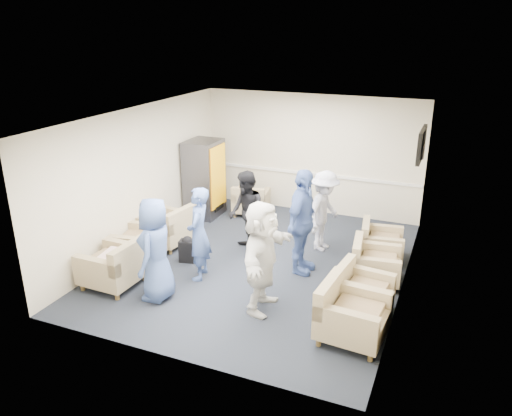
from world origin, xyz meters
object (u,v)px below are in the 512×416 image
at_px(armchair_right_near, 349,316).
at_px(armchair_right_far, 379,244).
at_px(armchair_right_midnear, 359,293).
at_px(person_mid_right, 302,222).
at_px(person_front_right, 262,257).
at_px(person_back_right, 324,211).
at_px(armchair_left_near, 115,267).
at_px(armchair_right_midfar, 373,264).
at_px(person_front_left, 156,249).
at_px(armchair_corner, 251,202).
at_px(person_mid_left, 199,234).
at_px(armchair_left_far, 169,229).
at_px(person_back_left, 246,213).
at_px(vending_machine, 205,179).
at_px(armchair_left_mid, 143,244).

distance_m(armchair_right_near, armchair_right_far, 2.70).
bearing_deg(armchair_right_near, armchair_right_midnear, 5.20).
distance_m(person_mid_right, person_front_right, 1.41).
bearing_deg(armchair_right_midnear, person_back_right, 36.18).
relative_size(armchair_right_midnear, person_front_right, 0.50).
relative_size(armchair_left_near, armchair_right_midfar, 1.02).
bearing_deg(person_front_right, armchair_right_near, -102.69).
height_order(armchair_right_midnear, person_front_left, person_front_left).
bearing_deg(armchair_left_near, person_front_right, 98.40).
distance_m(person_front_left, person_mid_right, 2.51).
xyz_separation_m(armchair_corner, person_front_right, (1.75, -3.64, 0.57)).
distance_m(armchair_right_midfar, person_front_right, 2.14).
xyz_separation_m(armchair_left_near, person_mid_right, (2.67, 1.69, 0.59)).
distance_m(armchair_right_near, person_mid_left, 2.90).
bearing_deg(armchair_left_far, armchair_right_midnear, 83.75).
height_order(armchair_left_far, person_mid_left, person_mid_left).
relative_size(person_mid_left, person_back_right, 1.03).
distance_m(armchair_right_near, person_back_left, 3.18).
bearing_deg(armchair_right_near, armchair_corner, 43.56).
bearing_deg(vending_machine, armchair_left_far, -85.83).
distance_m(armchair_right_near, person_back_right, 2.96).
height_order(armchair_right_near, armchair_right_midfar, armchair_right_near).
height_order(armchair_left_near, person_front_right, person_front_right).
bearing_deg(armchair_right_far, armchair_right_midfar, 174.78).
height_order(armchair_right_near, armchair_corner, armchair_right_near).
bearing_deg(armchair_right_midnear, person_back_left, 69.09).
distance_m(armchair_left_far, armchair_right_midnear, 4.08).
height_order(armchair_left_near, armchair_left_far, armchair_left_near).
height_order(armchair_right_midnear, person_back_left, person_back_left).
distance_m(armchair_left_mid, armchair_right_far, 4.35).
height_order(armchair_right_far, person_back_left, person_back_left).
bearing_deg(person_mid_right, vending_machine, 60.08).
bearing_deg(armchair_left_far, person_front_left, 34.73).
distance_m(person_back_left, person_mid_right, 1.25).
bearing_deg(armchair_left_near, person_front_left, 89.73).
height_order(armchair_left_near, armchair_left_mid, armchair_left_near).
bearing_deg(armchair_left_mid, vending_machine, 171.97).
relative_size(armchair_left_far, person_back_right, 0.61).
relative_size(armchair_left_mid, armchair_left_far, 1.00).
relative_size(armchair_right_midfar, person_mid_left, 0.54).
xyz_separation_m(armchair_left_far, armchair_right_midnear, (3.95, -1.00, -0.02)).
height_order(person_mid_left, person_mid_right, person_mid_right).
relative_size(armchair_corner, person_mid_left, 0.54).
bearing_deg(person_back_right, person_back_left, 127.57).
bearing_deg(armchair_corner, armchair_right_midfar, 135.76).
bearing_deg(armchair_right_near, armchair_left_far, 70.85).
bearing_deg(vending_machine, person_mid_left, -63.74).
xyz_separation_m(armchair_left_near, armchair_left_far, (-0.07, 1.78, -0.01)).
relative_size(armchair_right_near, person_back_right, 0.61).
distance_m(armchair_left_near, armchair_left_far, 1.78).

